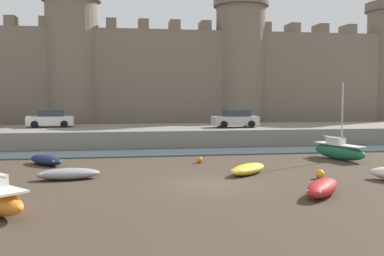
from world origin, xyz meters
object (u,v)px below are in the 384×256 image
at_px(rowboat_near_channel_right, 68,174).
at_px(mooring_buoy_near_channel, 200,160).
at_px(car_quay_east, 51,119).
at_px(car_quay_centre_west, 235,119).
at_px(rowboat_midflat_right, 248,169).
at_px(mooring_buoy_off_centre, 320,174).
at_px(sailboat_foreground_centre, 339,150).
at_px(rowboat_foreground_right, 322,187).
at_px(rowboat_midflat_centre, 46,160).

height_order(rowboat_near_channel_right, mooring_buoy_near_channel, rowboat_near_channel_right).
bearing_deg(car_quay_east, car_quay_centre_west, -9.34).
relative_size(rowboat_midflat_right, mooring_buoy_off_centre, 6.42).
distance_m(sailboat_foreground_centre, mooring_buoy_near_channel, 9.64).
xyz_separation_m(rowboat_foreground_right, car_quay_centre_west, (1.62, 21.33, 1.85)).
relative_size(mooring_buoy_off_centre, car_quay_east, 0.12).
bearing_deg(rowboat_foreground_right, car_quay_centre_west, 85.65).
xyz_separation_m(sailboat_foreground_centre, car_quay_centre_west, (-4.38, 11.09, 1.61)).
distance_m(rowboat_midflat_right, rowboat_foreground_right, 5.99).
relative_size(rowboat_near_channel_right, car_quay_centre_west, 0.80).
bearing_deg(sailboat_foreground_centre, car_quay_east, 146.60).
bearing_deg(rowboat_near_channel_right, car_quay_east, 100.99).
relative_size(rowboat_near_channel_right, sailboat_foreground_centre, 0.64).
height_order(rowboat_midflat_right, sailboat_foreground_centre, sailboat_foreground_centre).
bearing_deg(rowboat_midflat_right, mooring_buoy_off_centre, -29.14).
height_order(sailboat_foreground_centre, mooring_buoy_off_centre, sailboat_foreground_centre).
bearing_deg(rowboat_midflat_centre, car_quay_centre_west, 35.12).
distance_m(rowboat_foreground_right, sailboat_foreground_centre, 11.88).
relative_size(rowboat_foreground_right, mooring_buoy_off_centre, 6.46).
distance_m(mooring_buoy_off_centre, car_quay_centre_west, 17.58).
bearing_deg(sailboat_foreground_centre, car_quay_centre_west, 111.55).
bearing_deg(car_quay_centre_west, rowboat_foreground_right, -94.35).
distance_m(rowboat_midflat_centre, car_quay_centre_west, 18.36).
xyz_separation_m(rowboat_midflat_right, car_quay_centre_west, (3.30, 15.59, 1.93)).
height_order(rowboat_foreground_right, car_quay_centre_west, car_quay_centre_west).
xyz_separation_m(rowboat_midflat_right, rowboat_midflat_centre, (-11.63, 5.08, 0.03)).
bearing_deg(rowboat_midflat_right, rowboat_near_channel_right, -179.58).
height_order(rowboat_midflat_right, mooring_buoy_near_channel, rowboat_midflat_right).
relative_size(mooring_buoy_off_centre, mooring_buoy_near_channel, 1.20).
distance_m(rowboat_midflat_right, mooring_buoy_near_channel, 4.87).
distance_m(mooring_buoy_off_centre, mooring_buoy_near_channel, 8.28).
distance_m(rowboat_foreground_right, mooring_buoy_near_channel, 10.84).
xyz_separation_m(rowboat_midflat_centre, mooring_buoy_off_centre, (15.00, -6.96, -0.09)).
height_order(rowboat_near_channel_right, rowboat_midflat_right, rowboat_near_channel_right).
bearing_deg(rowboat_foreground_right, rowboat_midflat_centre, 140.87).
bearing_deg(rowboat_midflat_centre, car_quay_east, 97.05).
distance_m(rowboat_near_channel_right, sailboat_foreground_centre, 17.97).
bearing_deg(rowboat_near_channel_right, rowboat_midflat_centre, 110.57).
relative_size(rowboat_near_channel_right, mooring_buoy_off_centre, 6.93).
bearing_deg(mooring_buoy_near_channel, car_quay_centre_west, 64.71).
bearing_deg(car_quay_centre_west, rowboat_midflat_right, -101.97).
bearing_deg(mooring_buoy_near_channel, rowboat_foreground_right, -70.40).
height_order(car_quay_centre_west, car_quay_east, same).
height_order(rowboat_midflat_right, car_quay_east, car_quay_east).
distance_m(mooring_buoy_near_channel, car_quay_centre_west, 12.47).
relative_size(rowboat_midflat_right, car_quay_east, 0.74).
xyz_separation_m(rowboat_midflat_right, car_quay_east, (-13.27, 18.31, 1.93)).
distance_m(mooring_buoy_off_centre, car_quay_east, 26.24).
bearing_deg(rowboat_midflat_right, car_quay_east, 125.92).
bearing_deg(mooring_buoy_near_channel, mooring_buoy_off_centre, -49.99).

